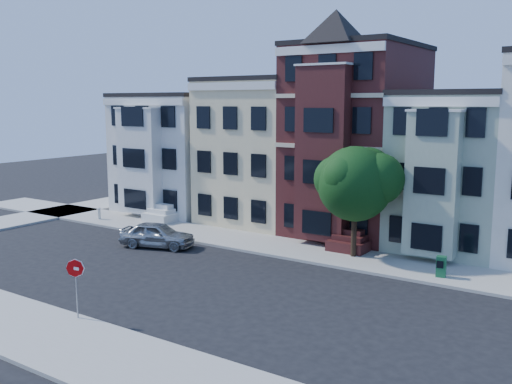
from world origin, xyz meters
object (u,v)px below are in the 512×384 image
Objects in this scene: street_tree at (355,189)px; stop_sign at (76,285)px; parked_car at (157,235)px; fire_hydrant at (99,214)px; newspaper_box at (441,267)px.

street_tree is 15.70m from stop_sign.
street_tree reaches higher than parked_car.
fire_hydrant is (-19.68, -1.00, -3.45)m from street_tree.
stop_sign reaches higher than parked_car.
street_tree reaches higher than fire_hydrant.
street_tree is at bearing 2.90° from fire_hydrant.
stop_sign reaches higher than fire_hydrant.
newspaper_box is at bearing 42.94° from stop_sign.
stop_sign is at bearing -109.92° from street_tree.
fire_hydrant is at bearing -177.10° from street_tree.
stop_sign is (5.56, -10.37, 0.74)m from parked_car.
fire_hydrant is (-24.83, 0.11, -0.17)m from newspaper_box.
street_tree is at bearing 157.54° from newspaper_box.
parked_car is 16.29m from newspaper_box.
street_tree is 2.79× the size of stop_sign.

